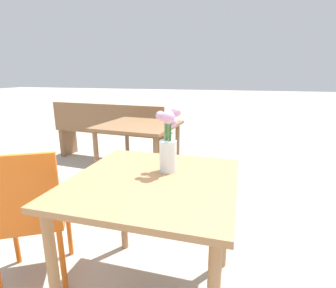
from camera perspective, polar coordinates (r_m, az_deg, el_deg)
name	(u,v)px	position (r m, az deg, el deg)	size (l,w,h in m)	color
table_front	(153,198)	(1.40, -3.18, -11.57)	(0.84, 0.86, 0.74)	#9E7047
flower_vase	(168,147)	(1.40, 0.06, -0.56)	(0.13, 0.15, 0.36)	silver
cafe_chair	(27,212)	(1.73, -28.29, -12.88)	(0.55, 0.55, 0.87)	orange
bench_near	(109,130)	(3.87, -12.65, 2.98)	(1.78, 0.51, 0.85)	brown
table_back	(139,134)	(2.90, -6.34, 2.14)	(0.86, 0.85, 0.72)	brown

